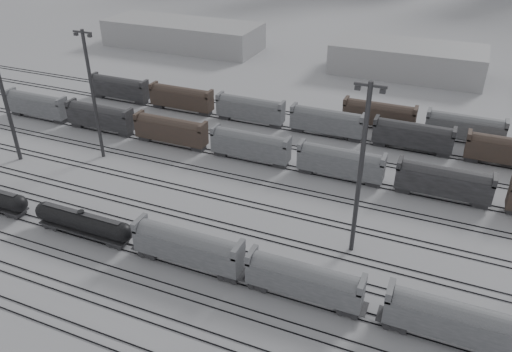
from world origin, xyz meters
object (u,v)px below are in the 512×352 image
at_px(tank_car_b, 83,222).
at_px(light_mast_c, 361,168).
at_px(hopper_car_b, 304,279).
at_px(hopper_car_c, 456,320).
at_px(light_mast_a, 1,85).
at_px(hopper_car_a, 188,246).

xyz_separation_m(tank_car_b, light_mast_c, (36.54, 11.99, 10.65)).
bearing_deg(light_mast_c, hopper_car_b, -104.70).
bearing_deg(hopper_car_c, hopper_car_b, 180.00).
xyz_separation_m(hopper_car_c, light_mast_a, (-77.86, 14.50, 11.17)).
distance_m(tank_car_b, hopper_car_b, 33.40).
xyz_separation_m(hopper_car_a, light_mast_c, (19.17, 11.99, 9.64)).
relative_size(hopper_car_c, light_mast_a, 0.56).
distance_m(hopper_car_a, hopper_car_b, 16.02).
bearing_deg(light_mast_a, hopper_car_a, -18.03).
relative_size(hopper_car_b, light_mast_a, 0.53).
height_order(hopper_car_a, light_mast_c, light_mast_c).
relative_size(light_mast_a, light_mast_c, 1.12).
relative_size(tank_car_b, hopper_car_b, 1.15).
distance_m(hopper_car_a, light_mast_c, 24.58).
height_order(tank_car_b, hopper_car_b, hopper_car_b).
bearing_deg(hopper_car_b, hopper_car_a, 180.00).
bearing_deg(light_mast_c, light_mast_a, 177.74).
xyz_separation_m(tank_car_b, light_mast_a, (-27.17, 14.50, 12.16)).
xyz_separation_m(tank_car_b, hopper_car_c, (50.69, 0.00, 0.99)).
bearing_deg(hopper_car_a, hopper_car_b, 0.00).
relative_size(hopper_car_a, hopper_car_c, 1.01).
distance_m(hopper_car_a, hopper_car_c, 33.32).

